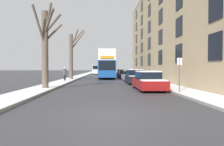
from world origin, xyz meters
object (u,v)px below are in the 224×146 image
Objects in this scene: bare_tree_left_1 at (72,54)px; parked_car_1 at (135,77)px; bare_tree_left_0 at (46,46)px; oncoming_van at (96,69)px; parked_car_4 at (121,73)px; double_decker_bus at (106,63)px; pedestrian_left_sidewalk at (65,74)px; parked_car_2 at (129,76)px; parked_car_3 at (124,74)px; parked_car_0 at (148,81)px; street_sign_post at (179,73)px.

bare_tree_left_1 reaches higher than parked_car_1.
oncoming_van is (2.32, 39.51, -1.99)m from bare_tree_left_0.
bare_tree_left_0 is at bearing -93.37° from oncoming_van.
bare_tree_left_1 is at bearing -130.22° from parked_car_4.
double_decker_bus is 10.22m from pedestrian_left_sidewalk.
bare_tree_left_0 is at bearing -124.39° from parked_car_2.
parked_car_3 is at bearing 27.62° from bare_tree_left_1.
pedestrian_left_sidewalk is (-0.38, 9.16, -2.33)m from bare_tree_left_0.
parked_car_3 is 0.96× the size of parked_car_4.
parked_car_0 is at bearing -90.00° from parked_car_1.
parked_car_0 is 1.07× the size of parked_car_4.
parked_car_2 is 6.20m from parked_car_3.
bare_tree_left_0 is 0.55× the size of double_decker_bus.
parked_car_2 is at bearing 90.00° from parked_car_0.
parked_car_1 is at bearing -90.00° from parked_car_3.
street_sign_post is at bearing -84.42° from parked_car_2.
parked_car_3 is 20.26m from street_sign_post.
bare_tree_left_1 reaches higher than parked_car_0.
bare_tree_left_1 is 26.44m from oncoming_van.
parked_car_4 is (-0.00, 11.35, 0.04)m from parked_car_2.
bare_tree_left_0 is 1.16× the size of oncoming_van.
parked_car_1 is (7.64, 5.92, -2.61)m from bare_tree_left_0.
bare_tree_left_1 reaches higher than parked_car_4.
parked_car_0 reaches higher than parked_car_3.
bare_tree_left_0 is 9.46m from pedestrian_left_sidewalk.
oncoming_van is at bearing -6.68° from pedestrian_left_sidewalk.
street_sign_post is (9.18, -16.12, -2.25)m from bare_tree_left_1.
parked_car_0 is 40.11m from oncoming_van.
double_decker_bus is 5.77m from parked_car_4.
bare_tree_left_0 is 0.86× the size of bare_tree_left_1.
double_decker_bus is 2.72× the size of parked_car_2.
parked_car_0 is 0.83× the size of oncoming_van.
bare_tree_left_0 reaches higher than parked_car_2.
parked_car_3 is 11.48m from pedestrian_left_sidewalk.
street_sign_post is (1.37, -20.20, 0.69)m from parked_car_3.
bare_tree_left_0 is at bearing -104.96° from double_decker_bus.
bare_tree_left_1 reaches higher than bare_tree_left_0.
bare_tree_left_1 is 18.68m from street_sign_post.
parked_car_0 is 22.76m from parked_car_4.
parked_car_0 is 1.11× the size of parked_car_3.
double_decker_bus is at bearing -121.65° from parked_car_4.
parked_car_0 is 12.36m from pedestrian_left_sidewalk.
bare_tree_left_1 is at bearing -137.17° from double_decker_bus.
street_sign_post reaches higher than parked_car_4.
parked_car_1 is 16.60m from parked_car_4.
parked_car_2 is (0.00, 11.40, -0.04)m from parked_car_0.
parked_car_2 is at bearing -77.56° from pedestrian_left_sidewalk.
parked_car_0 is 17.61m from parked_car_3.
bare_tree_left_1 is 1.34× the size of oncoming_van.
bare_tree_left_1 is at bearing 120.02° from parked_car_0.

